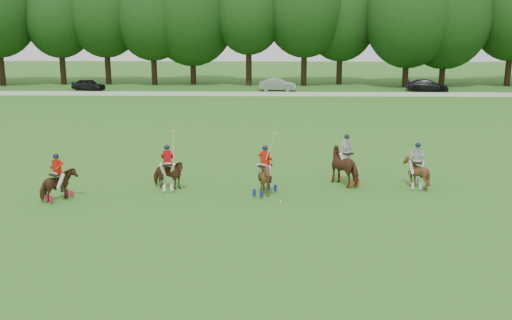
{
  "coord_description": "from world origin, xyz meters",
  "views": [
    {
      "loc": [
        2.56,
        -21.39,
        7.68
      ],
      "look_at": [
        1.93,
        4.2,
        1.4
      ],
      "focal_mm": 40.0,
      "sensor_mm": 36.0,
      "label": 1
    }
  ],
  "objects_px": {
    "polo_stripe_b": "(416,172)",
    "polo_ball": "(280,201)",
    "car_right": "(427,85)",
    "car_left": "(89,85)",
    "polo_stripe_a": "(346,166)",
    "polo_red_a": "(58,184)",
    "polo_red_c": "(265,177)",
    "polo_red_b": "(168,174)",
    "car_mid": "(278,85)"
  },
  "relations": [
    {
      "from": "polo_red_c",
      "to": "polo_stripe_b",
      "type": "height_order",
      "value": "polo_red_c"
    },
    {
      "from": "polo_stripe_b",
      "to": "polo_ball",
      "type": "height_order",
      "value": "polo_stripe_b"
    },
    {
      "from": "polo_red_b",
      "to": "polo_stripe_a",
      "type": "distance_m",
      "value": 8.45
    },
    {
      "from": "car_right",
      "to": "polo_ball",
      "type": "distance_m",
      "value": 43.75
    },
    {
      "from": "car_right",
      "to": "polo_red_c",
      "type": "bearing_deg",
      "value": 166.38
    },
    {
      "from": "car_right",
      "to": "polo_ball",
      "type": "bearing_deg",
      "value": 167.8
    },
    {
      "from": "car_mid",
      "to": "polo_red_a",
      "type": "relative_size",
      "value": 1.96
    },
    {
      "from": "polo_stripe_b",
      "to": "polo_ball",
      "type": "relative_size",
      "value": 24.1
    },
    {
      "from": "polo_red_c",
      "to": "polo_ball",
      "type": "height_order",
      "value": "polo_red_c"
    },
    {
      "from": "polo_red_a",
      "to": "polo_ball",
      "type": "height_order",
      "value": "polo_red_a"
    },
    {
      "from": "car_right",
      "to": "polo_red_c",
      "type": "relative_size",
      "value": 1.61
    },
    {
      "from": "car_mid",
      "to": "car_right",
      "type": "distance_m",
      "value": 16.64
    },
    {
      "from": "car_right",
      "to": "polo_stripe_a",
      "type": "relative_size",
      "value": 1.86
    },
    {
      "from": "car_left",
      "to": "polo_red_b",
      "type": "height_order",
      "value": "polo_red_b"
    },
    {
      "from": "car_left",
      "to": "polo_red_a",
      "type": "bearing_deg",
      "value": -148.99
    },
    {
      "from": "car_left",
      "to": "polo_stripe_a",
      "type": "distance_m",
      "value": 44.49
    },
    {
      "from": "polo_red_c",
      "to": "polo_stripe_a",
      "type": "bearing_deg",
      "value": 25.4
    },
    {
      "from": "polo_stripe_a",
      "to": "polo_ball",
      "type": "distance_m",
      "value": 4.41
    },
    {
      "from": "polo_red_a",
      "to": "polo_stripe_a",
      "type": "height_order",
      "value": "polo_stripe_a"
    },
    {
      "from": "car_mid",
      "to": "polo_red_c",
      "type": "xyz_separation_m",
      "value": [
        -1.05,
        -39.2,
        0.14
      ]
    },
    {
      "from": "car_left",
      "to": "polo_ball",
      "type": "height_order",
      "value": "car_left"
    },
    {
      "from": "car_right",
      "to": "polo_stripe_b",
      "type": "xyz_separation_m",
      "value": [
        -10.6,
        -37.86,
        0.1
      ]
    },
    {
      "from": "car_mid",
      "to": "polo_red_c",
      "type": "relative_size",
      "value": 1.46
    },
    {
      "from": "car_mid",
      "to": "polo_red_b",
      "type": "xyz_separation_m",
      "value": [
        -5.57,
        -38.47,
        0.06
      ]
    },
    {
      "from": "car_left",
      "to": "car_mid",
      "type": "distance_m",
      "value": 21.34
    },
    {
      "from": "polo_red_a",
      "to": "polo_stripe_b",
      "type": "distance_m",
      "value": 16.28
    },
    {
      "from": "polo_stripe_a",
      "to": "car_mid",
      "type": "bearing_deg",
      "value": 94.29
    },
    {
      "from": "car_left",
      "to": "polo_red_b",
      "type": "relative_size",
      "value": 1.43
    },
    {
      "from": "polo_red_b",
      "to": "car_left",
      "type": "bearing_deg",
      "value": 112.28
    },
    {
      "from": "car_left",
      "to": "polo_red_c",
      "type": "height_order",
      "value": "polo_red_c"
    },
    {
      "from": "polo_red_b",
      "to": "polo_stripe_a",
      "type": "height_order",
      "value": "polo_red_b"
    },
    {
      "from": "polo_ball",
      "to": "polo_stripe_b",
      "type": "bearing_deg",
      "value": 20.86
    },
    {
      "from": "car_left",
      "to": "polo_ball",
      "type": "xyz_separation_m",
      "value": [
        20.97,
        -40.31,
        -0.6
      ]
    },
    {
      "from": "car_left",
      "to": "polo_stripe_a",
      "type": "bearing_deg",
      "value": -131.77
    },
    {
      "from": "car_mid",
      "to": "polo_red_a",
      "type": "distance_m",
      "value": 41.49
    },
    {
      "from": "polo_red_c",
      "to": "car_right",
      "type": "bearing_deg",
      "value": 65.71
    },
    {
      "from": "polo_red_c",
      "to": "car_mid",
      "type": "bearing_deg",
      "value": 88.46
    },
    {
      "from": "car_mid",
      "to": "polo_stripe_a",
      "type": "relative_size",
      "value": 1.68
    },
    {
      "from": "car_mid",
      "to": "polo_stripe_a",
      "type": "distance_m",
      "value": 37.47
    },
    {
      "from": "polo_red_c",
      "to": "polo_ball",
      "type": "bearing_deg",
      "value": -58.2
    },
    {
      "from": "car_mid",
      "to": "polo_stripe_b",
      "type": "bearing_deg",
      "value": -164.92
    },
    {
      "from": "car_mid",
      "to": "polo_red_c",
      "type": "height_order",
      "value": "polo_red_c"
    },
    {
      "from": "polo_red_c",
      "to": "polo_stripe_b",
      "type": "relative_size",
      "value": 1.3
    },
    {
      "from": "car_mid",
      "to": "car_right",
      "type": "relative_size",
      "value": 0.91
    },
    {
      "from": "car_right",
      "to": "polo_stripe_b",
      "type": "bearing_deg",
      "value": 175.04
    },
    {
      "from": "polo_red_b",
      "to": "car_mid",
      "type": "bearing_deg",
      "value": 81.75
    },
    {
      "from": "polo_stripe_a",
      "to": "car_right",
      "type": "bearing_deg",
      "value": 69.68
    },
    {
      "from": "polo_stripe_b",
      "to": "car_mid",
      "type": "bearing_deg",
      "value": 99.07
    },
    {
      "from": "car_left",
      "to": "polo_red_b",
      "type": "xyz_separation_m",
      "value": [
        15.76,
        -38.47,
        0.1
      ]
    },
    {
      "from": "car_mid",
      "to": "polo_red_c",
      "type": "distance_m",
      "value": 39.21
    }
  ]
}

